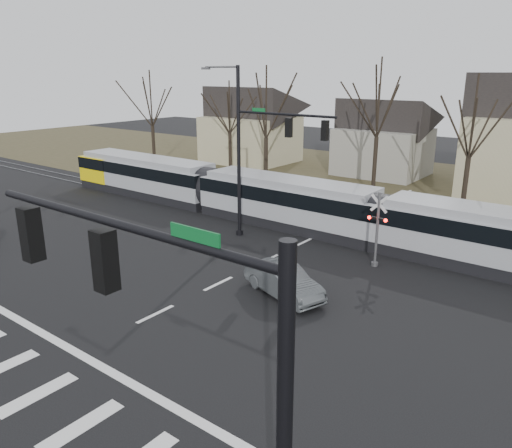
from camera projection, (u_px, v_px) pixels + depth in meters
The scene contains 14 objects.
ground at pixel (117, 333), 19.61m from camera, with size 140.00×140.00×0.00m, color black.
grass_verge at pixel (415, 188), 43.86m from camera, with size 140.00×28.00×0.01m, color #38331E.
crosswalk at pixel (18, 381), 16.58m from camera, with size 27.00×2.60×0.01m.
stop_line at pixel (76, 352), 18.24m from camera, with size 28.00×0.35×0.01m, color silver.
lane_dashes at pixel (323, 233), 31.73m from camera, with size 0.18×30.00×0.01m.
rail_pair at pixel (321, 233), 31.57m from camera, with size 90.00×1.52×0.06m.
tram at pixel (286, 200), 32.90m from camera, with size 41.86×3.11×3.17m.
sedan at pixel (283, 280), 22.73m from camera, with size 4.67×2.88×1.45m, color #464A4D.
signal_pole_near_right at pixel (183, 390), 7.65m from camera, with size 6.72×0.44×8.00m.
signal_pole_far at pixel (260, 146), 28.81m from camera, with size 9.28×0.44×10.20m.
rail_crossing_signal at pixel (377, 232), 25.84m from camera, with size 1.08×0.36×4.00m.
tree_row at pixel (418, 140), 36.68m from camera, with size 59.20×7.20×10.00m.
house_a at pixel (251, 122), 55.72m from camera, with size 9.72×8.64×8.60m.
house_b at pixel (384, 134), 48.64m from camera, with size 8.64×7.56×7.65m.
Camera 1 is at (15.01, -10.52, 9.86)m, focal length 35.00 mm.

